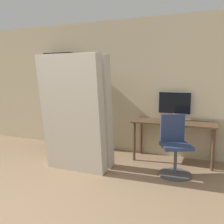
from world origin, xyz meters
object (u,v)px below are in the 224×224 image
Objects in this scene: bookshelf at (59,102)px; mattress_near at (73,114)px; office_chair at (175,150)px; mattress_far at (82,112)px; monitor at (175,104)px.

mattress_near is at bearing -48.17° from bookshelf.
mattress_near reaches higher than office_chair.
bookshelf is at bearing 139.41° from mattress_far.
mattress_near is at bearing -160.71° from office_chair.
bookshelf is at bearing 131.83° from mattress_near.
monitor is 0.31× the size of mattress_far.
office_chair is 0.50× the size of mattress_near.
mattress_far reaches higher than office_chair.
monitor is 1.74m from mattress_far.
bookshelf is at bearing 163.98° from office_chair.
mattress_near is 0.31m from mattress_far.
office_chair is 1.74m from mattress_near.
mattress_near is at bearing -90.00° from mattress_far.
bookshelf is (-2.59, -0.01, -0.07)m from monitor.
mattress_far is (-1.55, -0.23, 0.57)m from office_chair.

